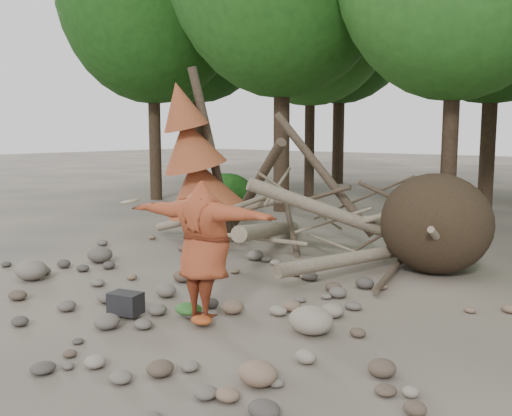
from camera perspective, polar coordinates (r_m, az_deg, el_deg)
The scene contains 13 objects.
ground at distance 9.80m, azimuth -7.13°, elevation -8.90°, with size 120.00×120.00×0.00m, color #514C44.
deadfall_pile at distance 11.88m, azimuth 14.79°, elevation -1.45°, with size 8.55×5.24×3.30m.
dead_conifer at distance 13.99m, azimuth -6.19°, elevation 4.88°, with size 2.06×2.16×4.35m.
bush_left at distance 18.51m, azimuth -2.94°, elevation 1.28°, with size 1.80×1.80×1.44m, color #1D5215.
bush_mid at distance 15.65m, azimuth 16.04°, elevation -0.78°, with size 1.40×1.40×1.12m, color #27681E.
frisbee_thrower at distance 8.29m, azimuth -5.26°, elevation -4.19°, with size 2.55×1.06×2.01m.
backpack at distance 8.94m, azimuth -12.89°, elevation -9.62°, with size 0.48×0.32×0.32m, color black.
cloth_green at distance 8.78m, azimuth -6.77°, elevation -10.30°, with size 0.45×0.38×0.17m, color #2E6428.
cloth_orange at distance 8.35m, azimuth -5.47°, elevation -11.41°, with size 0.33×0.27×0.12m, color #9F411B.
boulder_front_left at distance 11.60m, azimuth -21.57°, elevation -5.78°, with size 0.64×0.57×0.38m, color slate.
boulder_front_right at distance 6.55m, azimuth 0.18°, elevation -16.21°, with size 0.45×0.41×0.27m, color #7F644F.
boulder_mid_right at distance 8.07m, azimuth 5.51°, elevation -11.10°, with size 0.64×0.58×0.38m, color gray.
boulder_mid_left at distance 12.66m, azimuth -15.35°, elevation -4.52°, with size 0.57×0.51×0.34m, color #575149.
Camera 1 is at (6.79, -6.49, 2.79)m, focal length 40.00 mm.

